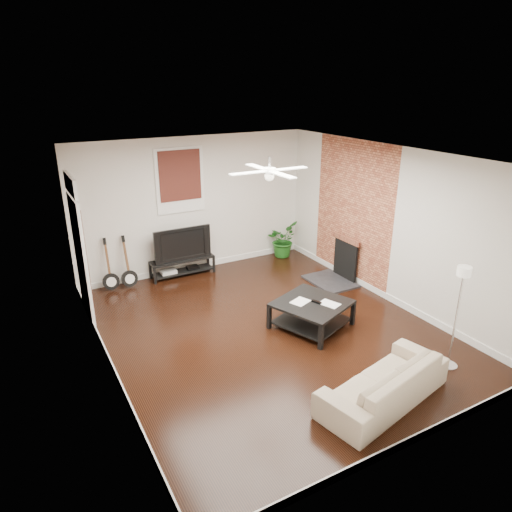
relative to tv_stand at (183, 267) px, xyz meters
The scene contains 14 objects.
room 3.06m from the tv_stand, 81.31° to the right, with size 5.01×6.01×2.81m.
brick_accent 3.62m from the tv_stand, 31.43° to the right, with size 0.02×2.20×2.80m, color #974730.
fireplace 3.18m from the tv_stand, 34.14° to the right, with size 0.80×1.10×0.92m, color black.
window_back 1.78m from the tv_stand, 56.65° to the left, with size 1.00×0.06×1.30m, color #3F1511.
door_left 2.46m from the tv_stand, 156.61° to the right, with size 0.08×1.00×2.50m, color white.
tv_stand is the anchor object (origin of this frame).
tv 0.53m from the tv_stand, 90.00° to the left, with size 1.19×0.16×0.68m, color black.
coffee_table 3.24m from the tv_stand, 70.12° to the right, with size 1.05×1.05×0.44m, color black.
sofa 5.09m from the tv_stand, 81.01° to the right, with size 1.89×0.74×0.55m, color #C1A690.
floor_lamp 5.41m from the tv_stand, 66.48° to the right, with size 0.25×0.25×1.54m, color silver, non-canonical shape.
potted_plant 2.42m from the tv_stand, ahead, with size 0.71×0.61×0.79m, color #1C5919.
guitar_left 1.51m from the tv_stand, behind, with size 0.32×0.23×1.04m, color black, non-canonical shape.
guitar_right 1.17m from the tv_stand, behind, with size 0.32×0.23×1.04m, color black, non-canonical shape.
ceiling_fan 3.71m from the tv_stand, 81.31° to the right, with size 1.24×1.24×0.32m, color white, non-canonical shape.
Camera 1 is at (-3.39, -5.72, 3.83)m, focal length 32.43 mm.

